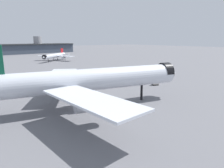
# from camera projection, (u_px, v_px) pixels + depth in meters

# --- Properties ---
(ground) EXTENTS (900.00, 900.00, 0.00)m
(ground) POSITION_uv_depth(u_px,v_px,m) (80.00, 107.00, 55.16)
(ground) COLOR slate
(airliner_near_gate) EXTENTS (58.82, 52.58, 16.77)m
(airliner_near_gate) POSITION_uv_depth(u_px,v_px,m) (86.00, 81.00, 53.02)
(airliner_near_gate) COLOR silver
(airliner_near_gate) RESTS_ON ground
(airliner_far_taxiway) EXTENTS (31.74, 28.13, 9.79)m
(airliner_far_taxiway) POSITION_uv_depth(u_px,v_px,m) (55.00, 56.00, 168.32)
(airliner_far_taxiway) COLOR silver
(airliner_far_taxiway) RESTS_ON ground
(service_truck_front) EXTENTS (5.66, 5.35, 3.00)m
(service_truck_front) POSITION_uv_depth(u_px,v_px,m) (128.00, 78.00, 87.57)
(service_truck_front) COLOR black
(service_truck_front) RESTS_ON ground
(baggage_tug_wing) EXTENTS (3.45, 2.41, 1.85)m
(baggage_tug_wing) POSITION_uv_depth(u_px,v_px,m) (81.00, 78.00, 89.63)
(baggage_tug_wing) COLOR black
(baggage_tug_wing) RESTS_ON ground
(baggage_cart_trailing) EXTENTS (2.78, 2.54, 1.82)m
(baggage_cart_trailing) POSITION_uv_depth(u_px,v_px,m) (155.00, 83.00, 80.72)
(baggage_cart_trailing) COLOR black
(baggage_cart_trailing) RESTS_ON ground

